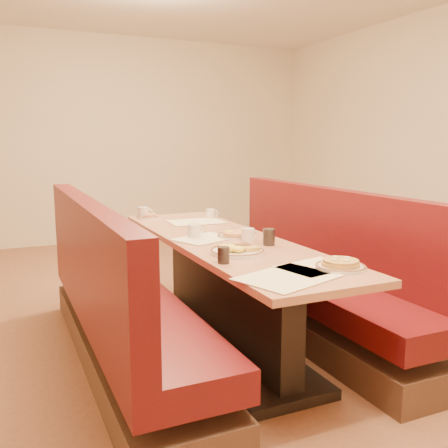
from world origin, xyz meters
name	(u,v)px	position (x,y,z in m)	size (l,w,h in m)	color
ground	(225,345)	(0.00, 0.00, 0.00)	(8.00, 8.00, 0.00)	#9E6647
room_envelope	(225,55)	(0.00, 0.00, 1.93)	(6.04, 8.04, 2.82)	beige
diner_table	(225,293)	(0.00, 0.00, 0.37)	(0.70, 2.50, 0.75)	black
booth_left	(117,310)	(-0.73, 0.00, 0.36)	(0.55, 2.50, 1.05)	#4C3326
booth_right	(315,282)	(0.73, 0.00, 0.36)	(0.55, 2.50, 1.05)	#4C3326
placemat_near_left	(288,277)	(-0.12, -0.99, 0.75)	(0.45, 0.34, 0.00)	beige
placemat_near_right	(316,267)	(0.12, -0.88, 0.75)	(0.37, 0.28, 0.00)	beige
placemat_far_left	(205,238)	(-0.12, 0.06, 0.75)	(0.38, 0.29, 0.00)	beige
placemat_far_right	(196,222)	(0.08, 0.73, 0.75)	(0.42, 0.32, 0.00)	beige
pancake_plate	(341,265)	(0.22, -0.96, 0.77)	(0.26, 0.26, 0.06)	silver
eggs_plate	(237,250)	(-0.12, -0.43, 0.77)	(0.32, 0.32, 0.06)	silver
extra_plate_mid	(235,235)	(0.09, 0.02, 0.77)	(0.24, 0.24, 0.05)	silver
extra_plate_far	(148,216)	(-0.21, 1.10, 0.76)	(0.21, 0.21, 0.04)	silver
coffee_mug_a	(248,235)	(0.10, -0.15, 0.80)	(0.12, 0.08, 0.09)	silver
coffee_mug_b	(195,231)	(-0.17, 0.13, 0.80)	(0.12, 0.09, 0.09)	silver
coffee_mug_c	(211,214)	(0.26, 0.85, 0.79)	(0.11, 0.08, 0.08)	silver
coffee_mug_d	(144,212)	(-0.25, 1.10, 0.80)	(0.12, 0.09, 0.10)	silver
soda_tumbler_near	(224,255)	(-0.28, -0.60, 0.79)	(0.07, 0.07, 0.09)	black
soda_tumbler_mid	(269,237)	(0.17, -0.29, 0.80)	(0.08, 0.08, 0.10)	black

